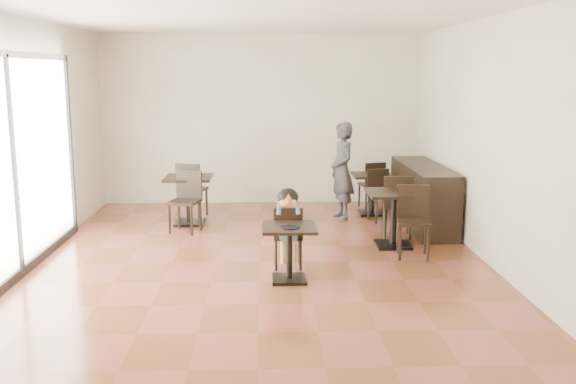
{
  "coord_description": "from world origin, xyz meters",
  "views": [
    {
      "loc": [
        0.09,
        -8.21,
        2.49
      ],
      "look_at": [
        0.36,
        -0.27,
        1.0
      ],
      "focal_mm": 40.0,
      "sensor_mm": 36.0,
      "label": 1
    }
  ],
  "objects_px": {
    "child_table": "(289,253)",
    "chair_left_b": "(185,202)",
    "chair_back_a": "(371,185)",
    "chair_mid_a": "(397,206)",
    "cafe_table_back": "(372,194)",
    "adult_patron": "(342,171)",
    "chair_mid_b": "(414,222)",
    "child_chair": "(288,236)",
    "cafe_table_left": "(189,200)",
    "chair_back_b": "(382,196)",
    "cafe_table_mid": "(394,219)",
    "child": "(288,228)",
    "chair_left_a": "(193,190)"
  },
  "relations": [
    {
      "from": "cafe_table_back",
      "to": "chair_mid_a",
      "type": "bearing_deg",
      "value": -85.47
    },
    {
      "from": "cafe_table_left",
      "to": "chair_left_b",
      "type": "xyz_separation_m",
      "value": [
        0.0,
        -0.55,
        0.08
      ]
    },
    {
      "from": "chair_mid_b",
      "to": "chair_back_b",
      "type": "distance_m",
      "value": 2.13
    },
    {
      "from": "cafe_table_mid",
      "to": "child",
      "type": "bearing_deg",
      "value": -148.58
    },
    {
      "from": "child",
      "to": "chair_mid_b",
      "type": "relative_size",
      "value": 1.06
    },
    {
      "from": "child_table",
      "to": "cafe_table_left",
      "type": "bearing_deg",
      "value": 117.36
    },
    {
      "from": "child_table",
      "to": "chair_left_b",
      "type": "bearing_deg",
      "value": 122.34
    },
    {
      "from": "child_table",
      "to": "cafe_table_left",
      "type": "relative_size",
      "value": 0.85
    },
    {
      "from": "cafe_table_back",
      "to": "chair_mid_b",
      "type": "bearing_deg",
      "value": -87.32
    },
    {
      "from": "chair_mid_a",
      "to": "chair_mid_b",
      "type": "height_order",
      "value": "same"
    },
    {
      "from": "cafe_table_left",
      "to": "adult_patron",
      "type": "bearing_deg",
      "value": 7.14
    },
    {
      "from": "adult_patron",
      "to": "chair_left_b",
      "type": "relative_size",
      "value": 1.73
    },
    {
      "from": "child_table",
      "to": "cafe_table_left",
      "type": "height_order",
      "value": "cafe_table_left"
    },
    {
      "from": "child_chair",
      "to": "chair_left_a",
      "type": "relative_size",
      "value": 0.85
    },
    {
      "from": "chair_mid_a",
      "to": "chair_mid_b",
      "type": "distance_m",
      "value": 1.1
    },
    {
      "from": "adult_patron",
      "to": "chair_mid_a",
      "type": "xyz_separation_m",
      "value": [
        0.7,
        -1.28,
        -0.35
      ]
    },
    {
      "from": "child_chair",
      "to": "chair_mid_a",
      "type": "distance_m",
      "value": 2.29
    },
    {
      "from": "chair_mid_a",
      "to": "child",
      "type": "bearing_deg",
      "value": 49.17
    },
    {
      "from": "cafe_table_mid",
      "to": "chair_left_b",
      "type": "height_order",
      "value": "chair_left_b"
    },
    {
      "from": "child",
      "to": "cafe_table_left",
      "type": "xyz_separation_m",
      "value": [
        -1.56,
        2.46,
        -0.11
      ]
    },
    {
      "from": "adult_patron",
      "to": "cafe_table_left",
      "type": "relative_size",
      "value": 2.08
    },
    {
      "from": "cafe_table_back",
      "to": "chair_left_b",
      "type": "bearing_deg",
      "value": -159.59
    },
    {
      "from": "chair_left_b",
      "to": "cafe_table_left",
      "type": "bearing_deg",
      "value": 106.05
    },
    {
      "from": "chair_mid_b",
      "to": "chair_left_b",
      "type": "relative_size",
      "value": 1.01
    },
    {
      "from": "chair_mid_a",
      "to": "chair_left_a",
      "type": "height_order",
      "value": "chair_mid_a"
    },
    {
      "from": "child_chair",
      "to": "chair_left_a",
      "type": "xyz_separation_m",
      "value": [
        -1.56,
        3.01,
        0.07
      ]
    },
    {
      "from": "child_table",
      "to": "cafe_table_mid",
      "type": "distance_m",
      "value": 2.16
    },
    {
      "from": "cafe_table_back",
      "to": "chair_back_b",
      "type": "xyz_separation_m",
      "value": [
        0.08,
        -0.55,
        0.07
      ]
    },
    {
      "from": "child_chair",
      "to": "child",
      "type": "height_order",
      "value": "child"
    },
    {
      "from": "chair_back_a",
      "to": "chair_mid_a",
      "type": "bearing_deg",
      "value": 77.43
    },
    {
      "from": "child_table",
      "to": "chair_mid_b",
      "type": "distance_m",
      "value": 1.97
    },
    {
      "from": "cafe_table_mid",
      "to": "chair_mid_a",
      "type": "bearing_deg",
      "value": 73.48
    },
    {
      "from": "child_table",
      "to": "chair_back_a",
      "type": "bearing_deg",
      "value": 68.21
    },
    {
      "from": "chair_mid_a",
      "to": "chair_left_b",
      "type": "bearing_deg",
      "value": 0.98
    },
    {
      "from": "adult_patron",
      "to": "chair_mid_b",
      "type": "bearing_deg",
      "value": 2.47
    },
    {
      "from": "cafe_table_mid",
      "to": "child_table",
      "type": "bearing_deg",
      "value": -136.05
    },
    {
      "from": "cafe_table_mid",
      "to": "chair_left_a",
      "type": "bearing_deg",
      "value": 146.55
    },
    {
      "from": "cafe_table_left",
      "to": "child_chair",
      "type": "bearing_deg",
      "value": -57.66
    },
    {
      "from": "cafe_table_left",
      "to": "cafe_table_back",
      "type": "relative_size",
      "value": 1.1
    },
    {
      "from": "cafe_table_left",
      "to": "chair_mid_a",
      "type": "bearing_deg",
      "value": -16.28
    },
    {
      "from": "child",
      "to": "chair_left_b",
      "type": "relative_size",
      "value": 1.07
    },
    {
      "from": "child_table",
      "to": "child_chair",
      "type": "relative_size",
      "value": 0.83
    },
    {
      "from": "cafe_table_left",
      "to": "chair_back_a",
      "type": "height_order",
      "value": "chair_back_a"
    },
    {
      "from": "chair_mid_b",
      "to": "chair_back_b",
      "type": "bearing_deg",
      "value": 99.4
    },
    {
      "from": "chair_mid_b",
      "to": "chair_back_a",
      "type": "height_order",
      "value": "chair_mid_b"
    },
    {
      "from": "child",
      "to": "chair_left_b",
      "type": "bearing_deg",
      "value": 129.2
    },
    {
      "from": "child_table",
      "to": "cafe_table_back",
      "type": "bearing_deg",
      "value": 66.28
    },
    {
      "from": "child_table",
      "to": "cafe_table_mid",
      "type": "height_order",
      "value": "cafe_table_mid"
    },
    {
      "from": "child_chair",
      "to": "cafe_table_back",
      "type": "bearing_deg",
      "value": -117.37
    },
    {
      "from": "chair_left_b",
      "to": "chair_back_a",
      "type": "xyz_separation_m",
      "value": [
        3.23,
        1.72,
        -0.04
      ]
    }
  ]
}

